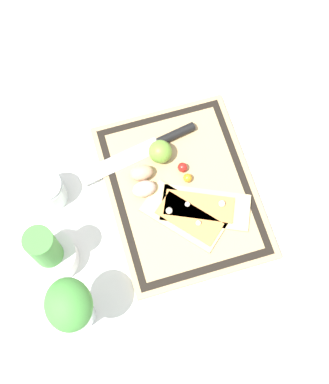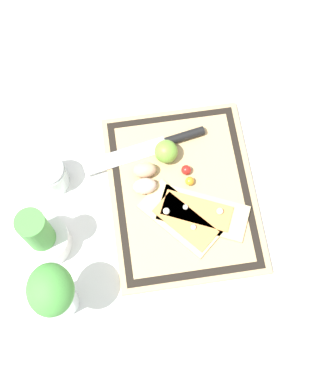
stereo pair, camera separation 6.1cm
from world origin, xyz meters
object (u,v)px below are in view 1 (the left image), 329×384
Objects in this scene: pizza_slice_near at (204,207)px; cherry_tomato_yellow at (188,178)px; herb_pot at (49,254)px; egg_brown at (141,173)px; sauce_jar at (48,192)px; lime at (160,152)px; pizza_slice_far at (185,216)px; cherry_tomato_red at (183,167)px; knife at (157,143)px; herb_glass at (72,308)px; egg_pink at (144,189)px.

pizza_slice_near reaches higher than cherry_tomato_yellow.
pizza_slice_near is 0.38m from herb_pot.
herb_pot reaches higher than pizza_slice_near.
herb_pot reaches higher than cherry_tomato_yellow.
egg_brown is 0.23m from sauce_jar.
lime is 0.09m from cherry_tomato_yellow.
pizza_slice_far is at bearing -88.30° from herb_pot.
cherry_tomato_yellow is 0.37m from herb_pot.
cherry_tomato_red is 0.28× the size of sauce_jar.
egg_brown reaches higher than knife.
cherry_tomato_yellow is at bearing -157.61° from knife.
knife is 0.04m from lime.
knife is (0.19, 0.06, 0.00)m from pizza_slice_near.
herb_glass reaches higher than pizza_slice_near.
egg_pink is at bearing -42.13° from herb_glass.
cherry_tomato_yellow is at bearing 11.51° from pizza_slice_near.
sauce_jar reaches higher than egg_pink.
knife is at bearing 27.16° from cherry_tomato_red.
herb_pot reaches higher than pizza_slice_far.
egg_pink is 0.99× the size of lime.
lime is 0.31× the size of herb_pot.
pizza_slice_far is 0.20m from knife.
herb_glass reaches higher than cherry_tomato_red.
sauce_jar is (0.03, 0.33, 0.01)m from cherry_tomato_red.
herb_glass is (-0.16, 0.34, 0.10)m from pizza_slice_near.
egg_brown is 0.07m from lime.
cherry_tomato_red is (0.03, -0.11, -0.01)m from egg_pink.
egg_brown is (0.12, 0.12, 0.01)m from pizza_slice_near.
knife is 14.41× the size of cherry_tomato_yellow.
egg_pink reaches higher than knife.
herb_glass is at bearing 141.70° from egg_brown.
egg_brown is 0.37m from herb_glass.
herb_pot is at bearing 111.83° from egg_pink.
herb_glass is at bearing 138.62° from lime.
cherry_tomato_red is at bearing -50.06° from herb_glass.
sauce_jar is at bearing 75.62° from egg_pink.
pizza_slice_near is 0.08m from cherry_tomato_yellow.
sauce_jar is (0.06, 0.22, 0.00)m from egg_pink.
egg_brown is (0.13, 0.07, 0.01)m from pizza_slice_far.
egg_brown is at bearing -6.72° from egg_pink.
egg_brown is at bearing 140.14° from knife.
cherry_tomato_red is (-0.05, -0.04, -0.02)m from lime.
egg_brown is 0.31× the size of herb_pot.
herb_glass is (-0.15, 0.29, 0.10)m from pizza_slice_far.
egg_brown is 0.10m from cherry_tomato_red.
egg_pink is (-0.04, 0.00, 0.00)m from egg_brown.
egg_brown is 0.99× the size of lime.
knife and cherry_tomato_yellow have the same top height.
pizza_slice_far reaches higher than knife.
lime is at bearing -41.38° from herb_glass.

